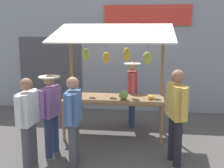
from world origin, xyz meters
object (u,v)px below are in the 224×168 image
Objects in this scene: market_stall at (115,68)px; vendor_with_sunhat at (132,89)px; shopper_in_striped_shirt at (51,109)px; shopper_in_grey_tee at (28,117)px; shopper_with_ponytail at (73,115)px; shopper_with_shopping_bag at (176,110)px.

market_stall is 1.00m from vendor_with_sunhat.
shopper_in_grey_tee is at bearing 169.24° from shopper_in_striped_shirt.
shopper_in_striped_shirt is at bearing 52.64° from shopper_with_ponytail.
market_stall is 1.68m from shopper_in_striped_shirt.
shopper_with_ponytail is at bearing -29.30° from vendor_with_sunhat.
market_stall reaches higher than shopper_in_grey_tee.
vendor_with_sunhat is at bearing -31.46° from shopper_in_grey_tee.
vendor_with_sunhat is 2.33m from shopper_in_striped_shirt.
shopper_in_grey_tee is at bearing 52.16° from market_stall.
market_stall is 1.79m from shopper_with_shopping_bag.
shopper_in_striped_shirt is at bearing 72.61° from shopper_with_shopping_bag.
market_stall reaches higher than shopper_with_shopping_bag.
shopper_in_grey_tee is 0.93× the size of shopper_with_shopping_bag.
shopper_with_ponytail is 0.66m from shopper_in_striped_shirt.
shopper_with_ponytail is at bearing -74.31° from shopper_in_grey_tee.
shopper_in_striped_shirt is (-0.21, -0.55, 0.00)m from shopper_in_grey_tee.
market_stall is at bearing -35.05° from shopper_in_grey_tee.
shopper_with_shopping_bag is (-0.88, 1.92, 0.05)m from vendor_with_sunhat.
shopper_with_shopping_bag is at bearing -83.01° from shopper_with_ponytail.
vendor_with_sunhat is 2.39m from shopper_with_ponytail.
vendor_with_sunhat is 1.03× the size of shopper_in_striped_shirt.
market_stall reaches higher than shopper_in_striped_shirt.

